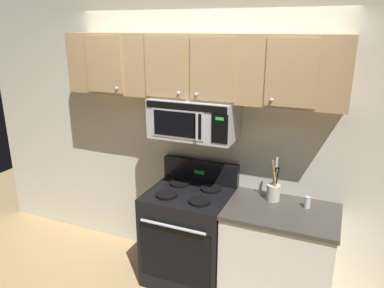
% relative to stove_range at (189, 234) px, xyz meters
% --- Properties ---
extents(back_wall, '(5.20, 0.10, 2.70)m').
position_rel_stove_range_xyz_m(back_wall, '(0.00, 0.37, 0.88)').
color(back_wall, silver).
rests_on(back_wall, ground_plane).
extents(stove_range, '(0.76, 0.69, 1.12)m').
position_rel_stove_range_xyz_m(stove_range, '(0.00, 0.00, 0.00)').
color(stove_range, black).
rests_on(stove_range, ground_plane).
extents(over_range_microwave, '(0.76, 0.43, 0.35)m').
position_rel_stove_range_xyz_m(over_range_microwave, '(-0.00, 0.12, 1.11)').
color(over_range_microwave, '#B7BABF').
extents(upper_cabinets, '(2.50, 0.36, 0.55)m').
position_rel_stove_range_xyz_m(upper_cabinets, '(-0.00, 0.15, 1.56)').
color(upper_cabinets, tan).
extents(counter_segment, '(0.93, 0.65, 0.90)m').
position_rel_stove_range_xyz_m(counter_segment, '(0.84, 0.01, -0.02)').
color(counter_segment, white).
rests_on(counter_segment, ground_plane).
extents(utensil_crock_cream, '(0.11, 0.11, 0.40)m').
position_rel_stove_range_xyz_m(utensil_crock_cream, '(0.73, 0.15, 0.53)').
color(utensil_crock_cream, beige).
rests_on(utensil_crock_cream, counter_segment).
extents(salt_shaker, '(0.05, 0.05, 0.10)m').
position_rel_stove_range_xyz_m(salt_shaker, '(1.03, 0.12, 0.48)').
color(salt_shaker, white).
rests_on(salt_shaker, counter_segment).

